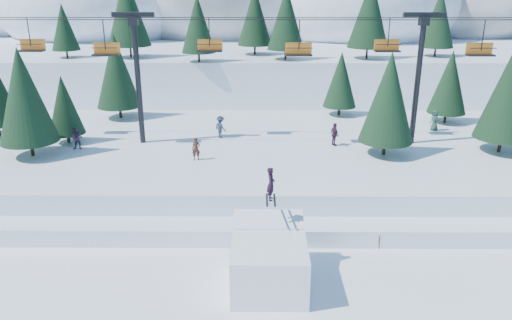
{
  "coord_description": "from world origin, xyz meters",
  "views": [
    {
      "loc": [
        0.56,
        -21.06,
        14.76
      ],
      "look_at": [
        0.38,
        6.0,
        5.2
      ],
      "focal_mm": 35.0,
      "sensor_mm": 36.0,
      "label": 1
    }
  ],
  "objects_px": {
    "banner_near": "(356,240)",
    "jump_kicker": "(269,260)",
    "banner_far": "(417,234)",
    "chairlift": "(270,58)"
  },
  "relations": [
    {
      "from": "jump_kicker",
      "to": "banner_far",
      "type": "relative_size",
      "value": 2.06
    },
    {
      "from": "jump_kicker",
      "to": "chairlift",
      "type": "relative_size",
      "value": 0.13
    },
    {
      "from": "banner_near",
      "to": "jump_kicker",
      "type": "bearing_deg",
      "value": -144.69
    },
    {
      "from": "chairlift",
      "to": "banner_far",
      "type": "bearing_deg",
      "value": -54.37
    },
    {
      "from": "jump_kicker",
      "to": "banner_far",
      "type": "distance_m",
      "value": 10.13
    },
    {
      "from": "chairlift",
      "to": "jump_kicker",
      "type": "bearing_deg",
      "value": -91.13
    },
    {
      "from": "jump_kicker",
      "to": "banner_far",
      "type": "bearing_deg",
      "value": 26.48
    },
    {
      "from": "chairlift",
      "to": "banner_far",
      "type": "height_order",
      "value": "chairlift"
    },
    {
      "from": "banner_near",
      "to": "banner_far",
      "type": "bearing_deg",
      "value": 12.23
    },
    {
      "from": "jump_kicker",
      "to": "chairlift",
      "type": "height_order",
      "value": "chairlift"
    }
  ]
}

